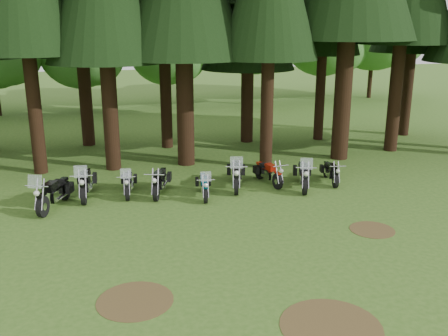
% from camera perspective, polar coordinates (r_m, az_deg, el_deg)
% --- Properties ---
extents(ground, '(120.00, 120.00, 0.00)m').
position_cam_1_polar(ground, '(14.34, 1.55, -9.48)').
color(ground, '#355E1C').
rests_on(ground, ground).
extents(decid_3, '(6.12, 5.95, 7.65)m').
position_cam_1_polar(decid_3, '(37.68, -15.83, 12.97)').
color(decid_3, black).
rests_on(decid_3, ground).
extents(decid_4, '(5.93, 5.76, 7.41)m').
position_cam_1_polar(decid_4, '(39.17, -6.28, 13.36)').
color(decid_4, black).
rests_on(decid_4, ground).
extents(decid_5, '(8.45, 8.21, 10.56)m').
position_cam_1_polar(decid_5, '(39.94, 3.74, 16.14)').
color(decid_5, black).
rests_on(decid_5, ground).
extents(decid_6, '(7.06, 6.86, 8.82)m').
position_cam_1_polar(decid_6, '(43.51, 11.76, 14.49)').
color(decid_6, black).
rests_on(decid_6, ground).
extents(decid_7, '(8.44, 8.20, 10.55)m').
position_cam_1_polar(decid_7, '(45.46, 17.41, 15.45)').
color(decid_7, black).
rests_on(decid_7, ground).
extents(dirt_patch_0, '(1.80, 1.80, 0.01)m').
position_cam_1_polar(dirt_patch_0, '(12.19, -10.13, -14.69)').
color(dirt_patch_0, '#4C3D1E').
rests_on(dirt_patch_0, ground).
extents(dirt_patch_1, '(1.40, 1.40, 0.01)m').
position_cam_1_polar(dirt_patch_1, '(16.40, 16.58, -6.77)').
color(dirt_patch_1, '#4C3D1E').
rests_on(dirt_patch_1, ground).
extents(dirt_patch_2, '(2.20, 2.20, 0.01)m').
position_cam_1_polar(dirt_patch_2, '(11.38, 12.12, -17.25)').
color(dirt_patch_2, '#4C3D1E').
rests_on(dirt_patch_2, ground).
extents(motorcycle_0, '(1.15, 2.42, 1.56)m').
position_cam_1_polar(motorcycle_0, '(18.33, -18.90, -2.82)').
color(motorcycle_0, black).
rests_on(motorcycle_0, ground).
extents(motorcycle_1, '(0.50, 2.45, 1.54)m').
position_cam_1_polar(motorcycle_1, '(19.14, -15.54, -1.75)').
color(motorcycle_1, black).
rests_on(motorcycle_1, ground).
extents(motorcycle_2, '(0.49, 2.05, 1.29)m').
position_cam_1_polar(motorcycle_2, '(19.10, -10.89, -1.75)').
color(motorcycle_2, black).
rests_on(motorcycle_2, ground).
extents(motorcycle_3, '(0.76, 2.19, 0.91)m').
position_cam_1_polar(motorcycle_3, '(18.96, -7.35, -1.60)').
color(motorcycle_3, black).
rests_on(motorcycle_3, ground).
extents(motorcycle_4, '(0.50, 2.00, 1.25)m').
position_cam_1_polar(motorcycle_4, '(18.51, -2.29, -2.08)').
color(motorcycle_4, black).
rests_on(motorcycle_4, ground).
extents(motorcycle_5, '(0.91, 2.48, 1.57)m').
position_cam_1_polar(motorcycle_5, '(19.50, 1.40, -0.79)').
color(motorcycle_5, black).
rests_on(motorcycle_5, ground).
extents(motorcycle_6, '(0.53, 2.07, 0.85)m').
position_cam_1_polar(motorcycle_6, '(20.08, 5.08, -0.62)').
color(motorcycle_6, black).
rests_on(motorcycle_6, ground).
extents(motorcycle_7, '(1.01, 2.38, 1.52)m').
position_cam_1_polar(motorcycle_7, '(19.72, 9.05, -0.85)').
color(motorcycle_7, black).
rests_on(motorcycle_7, ground).
extents(motorcycle_8, '(0.46, 1.95, 0.80)m').
position_cam_1_polar(motorcycle_8, '(20.64, 12.11, -0.53)').
color(motorcycle_8, black).
rests_on(motorcycle_8, ground).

